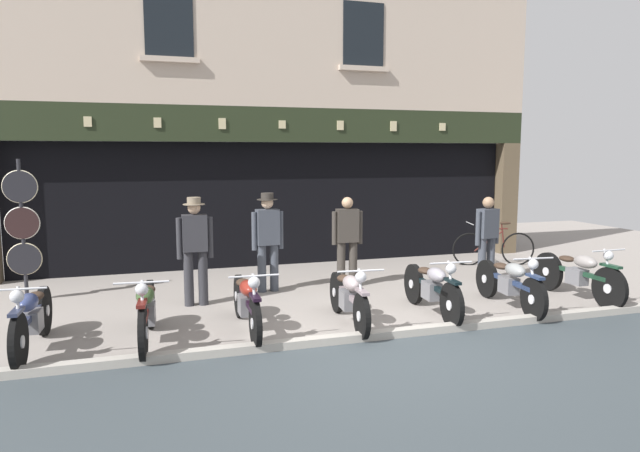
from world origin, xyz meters
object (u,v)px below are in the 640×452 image
motorcycle_center (349,296)px  motorcycle_far_right (578,274)px  leaning_bicycle (494,247)px  salesman_left (195,246)px  advert_board_near (409,176)px  salesman_right (347,238)px  motorcycle_left (147,310)px  motorcycle_center_right (432,287)px  shopkeeper_center (268,237)px  motorcycle_far_left (31,317)px  tyre_sign_pole (22,224)px  assistant_far_right (487,234)px  advert_board_far (459,173)px  motorcycle_right (510,282)px  motorcycle_center_left (247,301)px

motorcycle_center → motorcycle_far_right: size_ratio=0.95×
leaning_bicycle → salesman_left: bearing=118.0°
advert_board_near → salesman_left: bearing=-150.3°
motorcycle_center → leaning_bicycle: 5.45m
motorcycle_center → salesman_right: (0.78, 2.17, 0.48)m
motorcycle_center → advert_board_near: bearing=-119.3°
motorcycle_far_right → salesman_right: (-3.27, 2.00, 0.46)m
motorcycle_left → motorcycle_center_right: (4.04, 0.05, -0.01)m
salesman_left → shopkeeper_center: 1.39m
motorcycle_far_left → salesman_right: 5.23m
motorcycle_far_left → advert_board_near: bearing=-144.5°
tyre_sign_pole → motorcycle_far_left: bearing=-79.7°
motorcycle_far_right → motorcycle_left: bearing=0.1°
tyre_sign_pole → motorcycle_far_right: bearing=-16.9°
salesman_right → leaning_bicycle: size_ratio=0.94×
assistant_far_right → motorcycle_far_left: bearing=2.3°
advert_board_far → assistant_far_right: bearing=-110.7°
motorcycle_far_left → motorcycle_left: (1.33, -0.10, 0.00)m
advert_board_far → motorcycle_right: bearing=-112.0°
salesman_right → advert_board_near: (2.43, 2.46, 0.96)m
salesman_left → leaning_bicycle: (6.39, 1.40, -0.57)m
salesman_right → advert_board_near: 3.59m
motorcycle_far_left → tyre_sign_pole: 2.80m
motorcycle_right → salesman_right: 2.87m
motorcycle_center_right → leaning_bicycle: (3.13, 3.03, -0.04)m
assistant_far_right → advert_board_far: size_ratio=1.53×
motorcycle_center → leaning_bicycle: bearing=-139.7°
tyre_sign_pole → advert_board_far: advert_board_far is taller
motorcycle_center_right → motorcycle_far_right: size_ratio=0.97×
motorcycle_far_right → salesman_left: 6.18m
motorcycle_far_left → advert_board_far: advert_board_far is taller
motorcycle_right → motorcycle_center_right: bearing=4.1°
motorcycle_center_right → motorcycle_right: (1.31, -0.04, -0.00)m
shopkeeper_center → salesman_right: size_ratio=1.06×
assistant_far_right → leaning_bicycle: 1.65m
motorcycle_center_right → leaning_bicycle: bearing=-131.7°
motorcycle_far_left → motorcycle_center: 4.02m
advert_board_near → shopkeeper_center: bearing=-148.4°
motorcycle_far_left → shopkeeper_center: shopkeeper_center is taller
motorcycle_center_right → advert_board_far: size_ratio=1.91×
advert_board_far → salesman_left: bearing=-155.6°
tyre_sign_pole → advert_board_near: bearing=13.6°
salesman_left → shopkeeper_center: (1.28, 0.55, 0.00)m
salesman_left → advert_board_near: advert_board_near is taller
leaning_bicycle → advert_board_far: bearing=14.3°
motorcycle_right → advert_board_near: advert_board_near is taller
motorcycle_center_left → shopkeeper_center: shopkeeper_center is taller
motorcycle_center → motorcycle_left: bearing=4.5°
motorcycle_left → tyre_sign_pole: tyre_sign_pole is taller
motorcycle_left → advert_board_far: advert_board_far is taller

